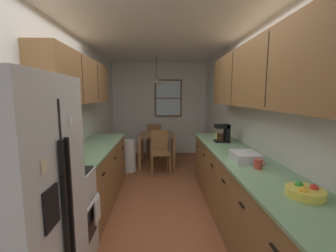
% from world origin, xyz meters
% --- Properties ---
extents(ground_plane, '(12.00, 12.00, 0.00)m').
position_xyz_m(ground_plane, '(0.00, 1.00, 0.00)').
color(ground_plane, brown).
extents(wall_left, '(0.10, 9.00, 2.55)m').
position_xyz_m(wall_left, '(-1.35, 1.00, 1.27)').
color(wall_left, silver).
rests_on(wall_left, ground).
extents(wall_right, '(0.10, 9.00, 2.55)m').
position_xyz_m(wall_right, '(1.35, 1.00, 1.27)').
color(wall_right, silver).
rests_on(wall_right, ground).
extents(wall_back, '(4.40, 0.10, 2.55)m').
position_xyz_m(wall_back, '(0.00, 3.65, 1.27)').
color(wall_back, silver).
rests_on(wall_back, ground).
extents(ceiling_slab, '(4.40, 9.00, 0.08)m').
position_xyz_m(ceiling_slab, '(0.00, 1.00, 2.59)').
color(ceiling_slab, white).
extents(refrigerator, '(0.75, 0.75, 1.76)m').
position_xyz_m(refrigerator, '(-0.94, -1.32, 0.88)').
color(refrigerator, silver).
rests_on(refrigerator, ground).
extents(stove_range, '(0.66, 0.58, 1.10)m').
position_xyz_m(stove_range, '(-0.99, -0.64, 0.47)').
color(stove_range, silver).
rests_on(stove_range, ground).
extents(microwave_over_range, '(0.39, 0.57, 0.33)m').
position_xyz_m(microwave_over_range, '(-1.11, -0.63, 1.67)').
color(microwave_over_range, white).
extents(counter_left, '(0.64, 2.05, 0.90)m').
position_xyz_m(counter_left, '(-1.00, 0.68, 0.45)').
color(counter_left, olive).
rests_on(counter_left, ground).
extents(upper_cabinets_left, '(0.33, 2.13, 0.63)m').
position_xyz_m(upper_cabinets_left, '(-1.14, 0.63, 1.84)').
color(upper_cabinets_left, olive).
extents(counter_right, '(0.64, 3.33, 0.90)m').
position_xyz_m(counter_right, '(1.00, 0.00, 0.45)').
color(counter_right, olive).
rests_on(counter_right, ground).
extents(upper_cabinets_right, '(0.33, 3.01, 0.74)m').
position_xyz_m(upper_cabinets_right, '(1.14, -0.05, 1.87)').
color(upper_cabinets_right, olive).
extents(dining_table, '(0.82, 0.82, 0.74)m').
position_xyz_m(dining_table, '(-0.07, 2.59, 0.61)').
color(dining_table, olive).
rests_on(dining_table, ground).
extents(dining_chair_near, '(0.44, 0.44, 0.90)m').
position_xyz_m(dining_chair_near, '(-0.01, 1.97, 0.50)').
color(dining_chair_near, olive).
rests_on(dining_chair_near, ground).
extents(dining_chair_far, '(0.42, 0.42, 0.90)m').
position_xyz_m(dining_chair_far, '(-0.15, 3.21, 0.50)').
color(dining_chair_far, olive).
rests_on(dining_chair_far, ground).
extents(pendant_light, '(0.27, 0.27, 0.64)m').
position_xyz_m(pendant_light, '(-0.07, 2.59, 1.97)').
color(pendant_light, black).
extents(back_window, '(0.74, 0.05, 1.02)m').
position_xyz_m(back_window, '(0.23, 3.58, 1.56)').
color(back_window, brown).
extents(trash_bin, '(0.32, 0.32, 0.68)m').
position_xyz_m(trash_bin, '(-0.70, 2.11, 0.34)').
color(trash_bin, white).
rests_on(trash_bin, ground).
extents(storage_canister, '(0.11, 0.11, 0.20)m').
position_xyz_m(storage_canister, '(-1.00, -0.12, 1.00)').
color(storage_canister, '#D84C19').
rests_on(storage_canister, counter_left).
extents(dish_towel, '(0.02, 0.16, 0.24)m').
position_xyz_m(dish_towel, '(-0.64, -0.49, 0.50)').
color(dish_towel, white).
extents(coffee_maker, '(0.22, 0.18, 0.28)m').
position_xyz_m(coffee_maker, '(1.01, 0.85, 1.05)').
color(coffee_maker, black).
rests_on(coffee_maker, counter_right).
extents(mug_by_coffeemaker, '(0.12, 0.08, 0.10)m').
position_xyz_m(mug_by_coffeemaker, '(0.99, -0.46, 0.95)').
color(mug_by_coffeemaker, '#BF3F33').
rests_on(mug_by_coffeemaker, counter_right).
extents(mug_spare, '(0.11, 0.07, 0.09)m').
position_xyz_m(mug_spare, '(1.00, 1.16, 0.94)').
color(mug_spare, '#E5CC4C').
rests_on(mug_spare, counter_right).
extents(fruit_bowl, '(0.27, 0.27, 0.09)m').
position_xyz_m(fruit_bowl, '(1.05, -1.09, 0.94)').
color(fruit_bowl, '#E5D14C').
rests_on(fruit_bowl, counter_right).
extents(dish_rack, '(0.28, 0.34, 0.10)m').
position_xyz_m(dish_rack, '(0.95, -0.20, 0.95)').
color(dish_rack, silver).
rests_on(dish_rack, counter_right).
extents(table_serving_bowl, '(0.21, 0.21, 0.06)m').
position_xyz_m(table_serving_bowl, '(-0.13, 2.55, 0.77)').
color(table_serving_bowl, '#E0D14C').
rests_on(table_serving_bowl, dining_table).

